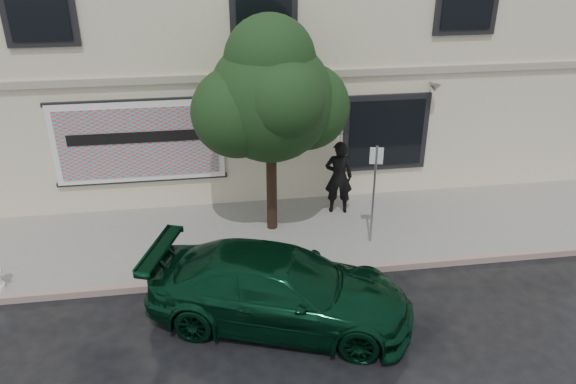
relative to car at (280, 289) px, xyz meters
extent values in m
plane|color=black|center=(0.29, -0.13, -0.74)|extent=(90.00, 90.00, 0.00)
cube|color=gray|center=(0.29, 3.12, -0.66)|extent=(20.00, 3.50, 0.15)
cube|color=gray|center=(0.29, 1.37, -0.66)|extent=(20.00, 0.18, 0.16)
cube|color=beige|center=(0.29, 8.87, 2.76)|extent=(20.00, 8.00, 7.00)
cube|color=#9E9984|center=(0.29, 4.83, 2.86)|extent=(20.00, 0.12, 0.18)
cube|color=black|center=(3.49, 4.83, 1.21)|extent=(2.30, 0.10, 2.10)
cube|color=black|center=(3.49, 4.77, 1.21)|extent=(2.00, 0.05, 1.80)
cube|color=black|center=(-4.71, 4.77, 4.46)|extent=(1.30, 0.05, 1.20)
cube|color=black|center=(0.29, 4.77, 4.46)|extent=(1.30, 0.05, 1.20)
cube|color=black|center=(5.29, 4.77, 4.46)|extent=(1.30, 0.05, 1.20)
cube|color=white|center=(-2.91, 4.80, 1.31)|extent=(4.20, 0.06, 2.10)
cube|color=#EE4635|center=(-2.91, 4.76, 1.31)|extent=(3.90, 0.04, 1.80)
cube|color=black|center=(-2.91, 4.83, 0.26)|extent=(4.30, 0.10, 0.10)
cube|color=black|center=(-2.91, 4.83, 2.36)|extent=(4.30, 0.10, 0.10)
cube|color=black|center=(-2.91, 4.73, 1.46)|extent=(3.40, 0.02, 0.28)
imported|color=black|center=(0.00, 0.00, 0.00)|extent=(5.51, 3.75, 1.47)
imported|color=black|center=(2.05, 3.99, 0.39)|extent=(0.78, 0.57, 1.95)
imported|color=black|center=(2.05, 3.99, 1.68)|extent=(0.96, 0.96, 0.64)
cylinder|color=#311F16|center=(0.26, 3.39, 0.57)|extent=(0.25, 0.25, 2.32)
sphere|color=black|center=(0.26, 3.39, 2.69)|extent=(2.82, 2.82, 2.82)
cylinder|color=gray|center=(2.49, 2.39, 0.63)|extent=(0.05, 0.05, 2.43)
cube|color=silver|center=(2.49, 2.39, 1.61)|extent=(0.30, 0.08, 0.39)
camera|label=1|loc=(-1.12, -8.70, 6.39)|focal=35.00mm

